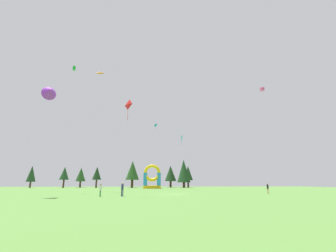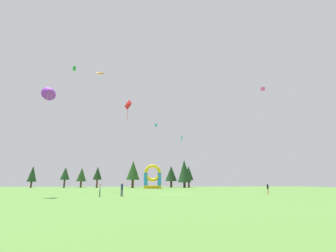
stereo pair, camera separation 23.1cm
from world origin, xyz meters
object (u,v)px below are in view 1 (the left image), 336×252
Objects in this scene: kite_red_diamond at (128,105)px; kite_purple_delta at (50,92)px; person_far_side at (122,188)px; inflatable_blue_arch at (152,179)px; kite_teal_diamond at (156,126)px; kite_orange_parafoil at (100,73)px; kite_pink_box at (262,89)px; kite_cyan_diamond at (181,138)px; kite_green_box at (74,69)px; person_midfield at (100,189)px; person_near_camera at (268,188)px.

kite_red_diamond is 10.97m from kite_purple_delta.
inflatable_blue_arch is (3.85, 37.70, 1.54)m from person_far_side.
kite_red_diamond reaches higher than inflatable_blue_arch.
kite_orange_parafoil is (-13.00, -21.61, 6.88)m from kite_teal_diamond.
kite_pink_box is 2.12× the size of kite_cyan_diamond.
kite_pink_box is 4.16× the size of inflatable_blue_arch.
kite_green_box is 15.45× the size of person_midfield.
inflatable_blue_arch is at bearing -92.61° from person_far_side.
person_midfield is 0.90× the size of person_far_side.
inflatable_blue_arch is (-30.90, 8.75, -24.89)m from kite_pink_box.
kite_cyan_diamond is at bearing 29.03° from kite_green_box.
kite_cyan_diamond is at bearing -173.04° from kite_pink_box.
kite_teal_diamond is at bearing -126.51° from person_near_camera.
person_midfield is (8.04, -0.92, -13.33)m from kite_purple_delta.
kite_pink_box reaches higher than kite_purple_delta.
kite_cyan_diamond is 0.51× the size of kite_orange_parafoil.
kite_red_diamond is (12.54, -12.32, -11.52)m from kite_green_box.
kite_teal_diamond is 0.77× the size of kite_green_box.
kite_red_diamond is at bearing -96.94° from kite_teal_diamond.
kite_pink_box reaches higher than inflatable_blue_arch.
inflatable_blue_arch is at bearing 121.70° from kite_cyan_diamond.
kite_green_box reaches higher than person_near_camera.
kite_green_box is 0.96× the size of kite_orange_parafoil.
person_midfield is at bearing -99.51° from inflatable_blue_arch.
kite_purple_delta is at bearing -111.66° from kite_teal_diamond.
kite_teal_diamond is 1.26× the size of kite_purple_delta.
kite_pink_box is 2.09× the size of kite_red_diamond.
kite_cyan_diamond is at bearing 50.27° from kite_purple_delta.
person_near_camera is at bearing 11.40° from kite_red_diamond.
kite_red_diamond is (-4.64, -38.16, -5.83)m from kite_teal_diamond.
person_midfield is (-2.80, -1.74, -11.81)m from kite_red_diamond.
kite_red_diamond is at bearing -113.25° from kite_cyan_diamond.
kite_orange_parafoil is 14.53× the size of person_far_side.
kite_cyan_diamond reaches higher than person_near_camera.
kite_cyan_diamond reaches higher than person_far_side.
kite_purple_delta is 17.00m from person_far_side.
kite_pink_box is 46.99m from kite_red_diamond.
kite_cyan_diamond is at bearing -58.30° from inflatable_blue_arch.
kite_purple_delta is 8.57× the size of person_far_side.
kite_orange_parafoil reaches higher than person_midfield.
kite_purple_delta reaches higher than inflatable_blue_arch.
inflatable_blue_arch is at bearing 56.63° from kite_green_box.
kite_orange_parafoil is (-8.35, 16.55, 12.71)m from kite_red_diamond.
person_midfield is (-37.37, -29.94, -26.53)m from kite_pink_box.
kite_pink_box is at bearing 32.58° from kite_purple_delta.
kite_pink_box is at bearing 15.19° from kite_orange_parafoil.
kite_green_box is at bearing -134.69° from kite_orange_parafoil.
kite_purple_delta is 34.01m from kite_cyan_diamond.
person_far_side is at bearing -140.19° from kite_pink_box.
kite_red_diamond reaches higher than person_far_side.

